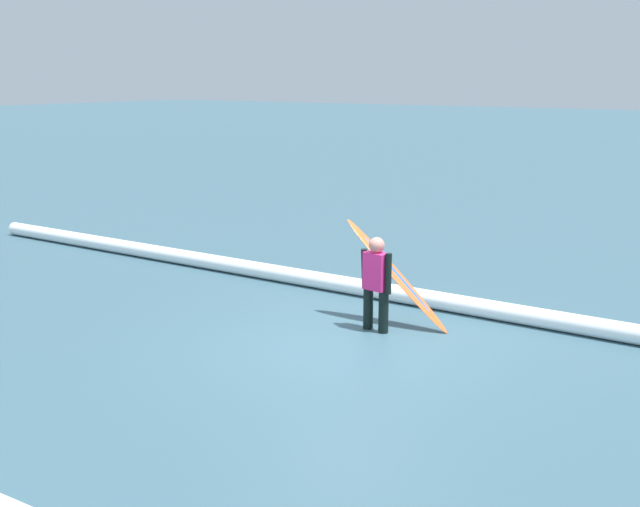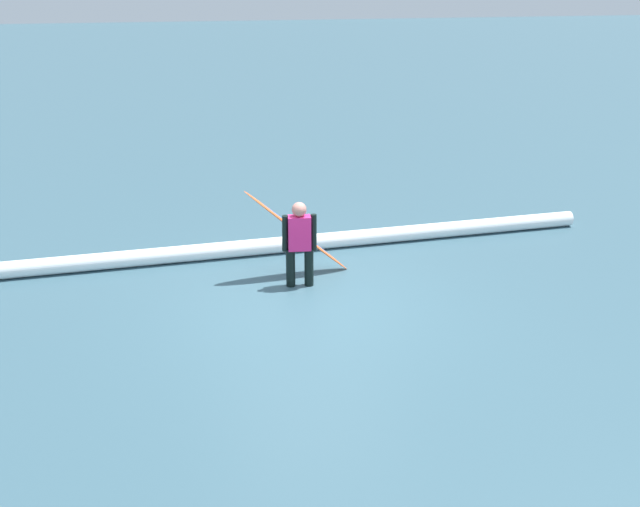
# 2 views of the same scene
# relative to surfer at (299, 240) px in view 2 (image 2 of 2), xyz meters

# --- Properties ---
(ground_plane) EXTENTS (157.80, 157.80, 0.00)m
(ground_plane) POSITION_rel_surfer_xyz_m (0.02, 0.75, -0.74)
(ground_plane) COLOR #345462
(surfer) EXTENTS (0.51, 0.26, 1.33)m
(surfer) POSITION_rel_surfer_xyz_m (0.00, 0.00, 0.00)
(surfer) COLOR black
(surfer) RESTS_ON ground_plane
(surfboard) EXTENTS (1.68, 0.27, 1.49)m
(surfboard) POSITION_rel_surfer_xyz_m (-0.08, -0.43, -0.01)
(surfboard) COLOR #E55926
(surfboard) RESTS_ON ground_plane
(wave_crest_foreground) EXTENTS (15.99, 0.48, 0.28)m
(wave_crest_foreground) POSITION_rel_surfer_xyz_m (2.33, -1.49, -0.60)
(wave_crest_foreground) COLOR white
(wave_crest_foreground) RESTS_ON ground_plane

